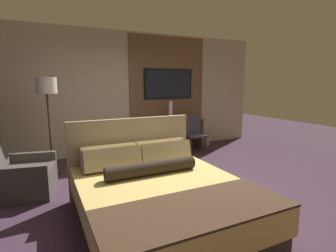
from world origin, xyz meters
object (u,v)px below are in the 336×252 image
at_px(desk_chair, 194,131).
at_px(vase_tall, 171,111).
at_px(desk, 172,129).
at_px(waste_bin, 205,140).
at_px(book, 192,118).
at_px(bed, 159,196).
at_px(armchair_by_window, 21,178).
at_px(floor_lamp, 47,93).
at_px(tv, 169,84).

distance_m(desk_chair, vase_tall, 0.77).
xyz_separation_m(desk, desk_chair, (0.29, -0.56, 0.03)).
distance_m(desk, waste_bin, 0.99).
bearing_deg(desk, book, 0.91).
height_order(bed, armchair_by_window, bed).
height_order(desk, vase_tall, vase_tall).
bearing_deg(waste_bin, floor_lamp, -171.32).
bearing_deg(floor_lamp, book, 11.64).
relative_size(armchair_by_window, waste_bin, 3.57).
bearing_deg(vase_tall, desk_chair, -56.59).
relative_size(armchair_by_window, vase_tall, 2.17).
bearing_deg(bed, armchair_by_window, 133.06).
distance_m(armchair_by_window, floor_lamp, 1.48).
bearing_deg(tv, bed, -118.13).
xyz_separation_m(bed, desk_chair, (2.02, 2.48, 0.20)).
bearing_deg(vase_tall, armchair_by_window, -156.38).
distance_m(tv, waste_bin, 1.76).
relative_size(desk, floor_lamp, 0.87).
xyz_separation_m(tv, waste_bin, (0.92, -0.32, -1.46)).
distance_m(floor_lamp, book, 3.50).
bearing_deg(bed, book, 52.92).
bearing_deg(tv, armchair_by_window, -153.29).
relative_size(bed, desk, 1.45).
relative_size(armchair_by_window, book, 4.04).
relative_size(desk, desk_chair, 1.72).
xyz_separation_m(tv, desk_chair, (0.29, -0.77, -1.08)).
bearing_deg(armchair_by_window, desk, -55.54).
height_order(bed, desk, bed).
bearing_deg(waste_bin, desk, 172.74).
bearing_deg(armchair_by_window, floor_lamp, -20.71).
relative_size(desk_chair, book, 3.55).
bearing_deg(book, floor_lamp, -168.36).
bearing_deg(tv, desk, -90.00).
bearing_deg(armchair_by_window, tv, -52.56).
bearing_deg(desk_chair, bed, -121.96).
height_order(desk, floor_lamp, floor_lamp).
height_order(armchair_by_window, book, book).
bearing_deg(waste_bin, desk_chair, -145.01).
relative_size(bed, desk_chair, 2.49).
distance_m(bed, tv, 3.90).
distance_m(desk_chair, armchair_by_window, 3.64).
distance_m(tv, book, 1.05).
bearing_deg(bed, tv, 61.87).
xyz_separation_m(book, waste_bin, (0.35, -0.13, -0.61)).
height_order(tv, armchair_by_window, tv).
bearing_deg(book, armchair_by_window, -159.38).
xyz_separation_m(vase_tall, waste_bin, (0.98, -0.08, -0.82)).
distance_m(tv, desk_chair, 1.36).
bearing_deg(desk_chair, book, 70.76).
height_order(tv, vase_tall, tv).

